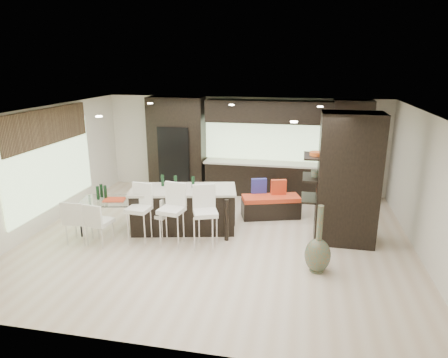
% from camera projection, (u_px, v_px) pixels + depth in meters
% --- Properties ---
extents(ground, '(8.00, 8.00, 0.00)m').
position_uv_depth(ground, '(219.00, 238.00, 8.56)').
color(ground, beige).
rests_on(ground, ground).
extents(back_wall, '(8.00, 0.02, 2.70)m').
position_uv_depth(back_wall, '(244.00, 145.00, 11.48)').
color(back_wall, white).
rests_on(back_wall, ground).
extents(left_wall, '(0.02, 7.00, 2.70)m').
position_uv_depth(left_wall, '(44.00, 168.00, 8.94)').
color(left_wall, white).
rests_on(left_wall, ground).
extents(right_wall, '(0.02, 7.00, 2.70)m').
position_uv_depth(right_wall, '(428.00, 189.00, 7.43)').
color(right_wall, white).
rests_on(right_wall, ground).
extents(ceiling, '(8.00, 7.00, 0.02)m').
position_uv_depth(ceiling, '(218.00, 112.00, 7.80)').
color(ceiling, white).
rests_on(ceiling, ground).
extents(window_left, '(0.04, 3.20, 1.90)m').
position_uv_depth(window_left, '(51.00, 166.00, 9.12)').
color(window_left, '#B2D199').
rests_on(window_left, left_wall).
extents(window_back, '(3.40, 0.04, 1.20)m').
position_uv_depth(window_back, '(265.00, 139.00, 11.27)').
color(window_back, '#B2D199').
rests_on(window_back, back_wall).
extents(stone_accent, '(0.08, 3.00, 0.80)m').
position_uv_depth(stone_accent, '(47.00, 127.00, 8.86)').
color(stone_accent, brown).
rests_on(stone_accent, left_wall).
extents(ceiling_spots, '(4.00, 3.00, 0.02)m').
position_uv_depth(ceiling_spots, '(221.00, 111.00, 8.05)').
color(ceiling_spots, white).
rests_on(ceiling_spots, ceiling).
extents(back_cabinetry, '(6.80, 0.68, 2.70)m').
position_uv_depth(back_cabinetry, '(260.00, 148.00, 11.07)').
color(back_cabinetry, black).
rests_on(back_cabinetry, ground).
extents(refrigerator, '(0.90, 0.68, 1.90)m').
position_uv_depth(refrigerator, '(177.00, 158.00, 11.59)').
color(refrigerator, black).
rests_on(refrigerator, ground).
extents(partition_column, '(1.20, 0.80, 2.70)m').
position_uv_depth(partition_column, '(348.00, 179.00, 8.07)').
color(partition_column, black).
rests_on(partition_column, ground).
extents(kitchen_island, '(2.46, 1.46, 0.96)m').
position_uv_depth(kitchen_island, '(184.00, 209.00, 8.90)').
color(kitchen_island, black).
rests_on(kitchen_island, ground).
extents(stool_left, '(0.48, 0.48, 1.00)m').
position_uv_depth(stool_left, '(139.00, 219.00, 8.26)').
color(stool_left, white).
rests_on(stool_left, ground).
extents(stool_mid, '(0.53, 0.53, 1.04)m').
position_uv_depth(stool_mid, '(172.00, 221.00, 8.11)').
color(stool_mid, white).
rests_on(stool_mid, ground).
extents(stool_right, '(0.59, 0.59, 1.04)m').
position_uv_depth(stool_right, '(206.00, 224.00, 7.98)').
color(stool_right, white).
rests_on(stool_right, ground).
extents(bench, '(1.48, 0.92, 0.53)m').
position_uv_depth(bench, '(271.00, 207.00, 9.66)').
color(bench, black).
rests_on(bench, ground).
extents(floor_vase, '(0.56, 0.56, 1.26)m').
position_uv_depth(floor_vase, '(319.00, 239.00, 7.03)').
color(floor_vase, '#4D543C').
rests_on(floor_vase, ground).
extents(dining_table, '(1.62, 1.12, 0.71)m').
position_uv_depth(dining_table, '(116.00, 215.00, 8.87)').
color(dining_table, white).
rests_on(dining_table, ground).
extents(chair_near, '(0.53, 0.53, 0.85)m').
position_uv_depth(chair_near, '(99.00, 225.00, 8.17)').
color(chair_near, white).
rests_on(chair_near, ground).
extents(chair_far, '(0.50, 0.50, 0.87)m').
position_uv_depth(chair_far, '(79.00, 223.00, 8.25)').
color(chair_far, white).
rests_on(chair_far, ground).
extents(chair_end, '(0.54, 0.54, 0.81)m').
position_uv_depth(chair_end, '(160.00, 217.00, 8.66)').
color(chair_end, white).
rests_on(chair_end, ground).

